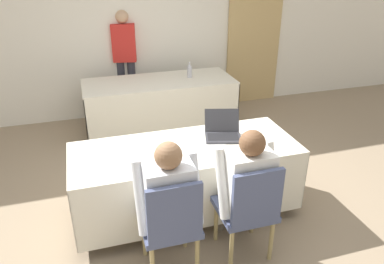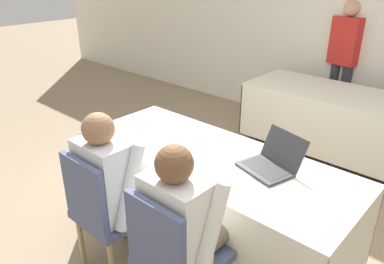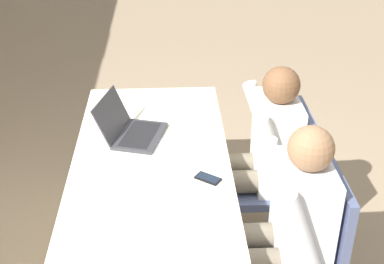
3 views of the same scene
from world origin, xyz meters
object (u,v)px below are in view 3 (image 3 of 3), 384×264
object	(u,v)px
laptop	(132,130)
cell_phone	(208,178)
person_checkered_shirt	(285,225)
chair_near_left	(303,251)
chair_near_right	(278,175)
person_white_shirt	(262,151)

from	to	relation	value
laptop	cell_phone	world-z (taller)	laptop
person_checkered_shirt	laptop	bearing A→B (deg)	-135.01
cell_phone	chair_near_left	distance (m)	0.57
laptop	chair_near_left	bearing A→B (deg)	-115.69
chair_near_right	person_checkered_shirt	size ratio (longest dim) A/B	0.78
laptop	person_white_shirt	xyz separation A→B (m)	(-0.09, -0.72, -0.11)
chair_near_left	person_white_shirt	xyz separation A→B (m)	(0.64, 0.10, 0.16)
person_checkered_shirt	person_white_shirt	distance (m)	0.64
laptop	person_checkered_shirt	xyz separation A→B (m)	(-0.72, -0.72, -0.11)
laptop	chair_near_left	xyz separation A→B (m)	(-0.72, -0.83, -0.27)
person_white_shirt	cell_phone	bearing A→B (deg)	-42.90
cell_phone	person_white_shirt	distance (m)	0.49
chair_near_left	person_checkered_shirt	world-z (taller)	person_checkered_shirt
cell_phone	person_white_shirt	world-z (taller)	person_white_shirt
chair_near_right	person_checkered_shirt	bearing A→B (deg)	-9.19
chair_near_right	person_white_shirt	size ratio (longest dim) A/B	0.78
cell_phone	chair_near_right	xyz separation A→B (m)	(0.35, -0.43, -0.23)
laptop	person_checkered_shirt	bearing A→B (deg)	-119.49
cell_phone	person_white_shirt	bearing A→B (deg)	-7.08
person_checkered_shirt	person_white_shirt	world-z (taller)	same
laptop	chair_near_right	distance (m)	0.87
chair_near_left	person_white_shirt	size ratio (longest dim) A/B	0.78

